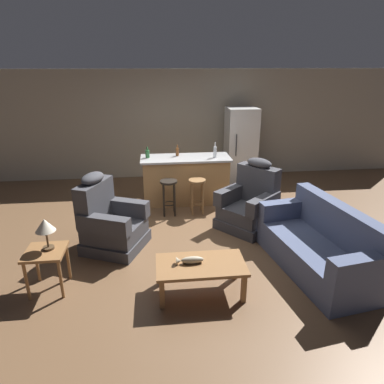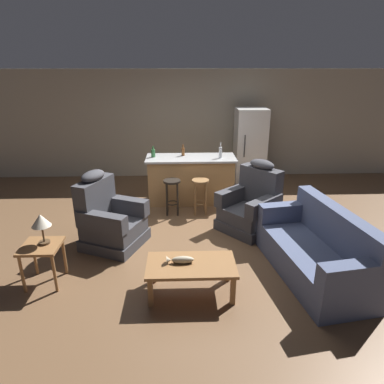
{
  "view_description": "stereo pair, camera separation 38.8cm",
  "coord_description": "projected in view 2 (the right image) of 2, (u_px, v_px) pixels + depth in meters",
  "views": [
    {
      "loc": [
        -0.6,
        -5.29,
        2.73
      ],
      "look_at": [
        -0.03,
        -0.1,
        0.75
      ],
      "focal_mm": 32.0,
      "sensor_mm": 36.0,
      "label": 1
    },
    {
      "loc": [
        -0.22,
        -5.32,
        2.73
      ],
      "look_at": [
        -0.03,
        -0.1,
        0.75
      ],
      "focal_mm": 32.0,
      "sensor_mm": 36.0,
      "label": 2
    }
  ],
  "objects": [
    {
      "name": "recliner_near_lamp",
      "position": [
        109.0,
        220.0,
        5.37
      ],
      "size": [
        1.1,
        1.1,
        1.2
      ],
      "rotation": [
        0.0,
        0.0,
        -0.4
      ],
      "color": "#3D3D42",
      "rests_on": "ground_plane"
    },
    {
      "name": "fish_figurine",
      "position": [
        180.0,
        260.0,
        4.2
      ],
      "size": [
        0.34,
        0.1,
        0.1
      ],
      "color": "#4C3823",
      "rests_on": "coffee_table"
    },
    {
      "name": "bar_stool_left",
      "position": [
        172.0,
        191.0,
        6.44
      ],
      "size": [
        0.32,
        0.32,
        0.68
      ],
      "color": "black",
      "rests_on": "ground_plane"
    },
    {
      "name": "bar_stool_right",
      "position": [
        200.0,
        190.0,
        6.46
      ],
      "size": [
        0.32,
        0.32,
        0.68
      ],
      "color": "olive",
      "rests_on": "ground_plane"
    },
    {
      "name": "bottle_tall_green",
      "position": [
        153.0,
        153.0,
        6.86
      ],
      "size": [
        0.08,
        0.08,
        0.22
      ],
      "color": "#2D6B38",
      "rests_on": "kitchen_island"
    },
    {
      "name": "bottle_short_amber",
      "position": [
        183.0,
        151.0,
        6.96
      ],
      "size": [
        0.06,
        0.06,
        0.23
      ],
      "color": "brown",
      "rests_on": "kitchen_island"
    },
    {
      "name": "coffee_table",
      "position": [
        191.0,
        268.0,
        4.22
      ],
      "size": [
        1.1,
        0.6,
        0.42
      ],
      "color": "olive",
      "rests_on": "ground_plane"
    },
    {
      "name": "bottle_wine_dark",
      "position": [
        220.0,
        152.0,
        6.77
      ],
      "size": [
        0.06,
        0.06,
        0.31
      ],
      "color": "silver",
      "rests_on": "kitchen_island"
    },
    {
      "name": "recliner_near_island",
      "position": [
        251.0,
        206.0,
        5.89
      ],
      "size": [
        1.18,
        1.18,
        1.2
      ],
      "rotation": [
        0.0,
        0.0,
        3.85
      ],
      "color": "#3D3D42",
      "rests_on": "ground_plane"
    },
    {
      "name": "ground_plane",
      "position": [
        193.0,
        230.0,
        5.95
      ],
      "size": [
        12.0,
        12.0,
        0.0
      ],
      "color": "brown"
    },
    {
      "name": "back_wall",
      "position": [
        188.0,
        125.0,
        8.41
      ],
      "size": [
        12.0,
        0.05,
        2.6
      ],
      "color": "#A89E89",
      "rests_on": "ground_plane"
    },
    {
      "name": "end_table",
      "position": [
        42.0,
        252.0,
        4.38
      ],
      "size": [
        0.48,
        0.48,
        0.56
      ],
      "color": "olive",
      "rests_on": "ground_plane"
    },
    {
      "name": "couch",
      "position": [
        317.0,
        252.0,
        4.61
      ],
      "size": [
        1.13,
        2.01,
        0.94
      ],
      "rotation": [
        0.0,
        0.0,
        3.3
      ],
      "color": "#4C5675",
      "rests_on": "ground_plane"
    },
    {
      "name": "table_lamp",
      "position": [
        41.0,
        222.0,
        4.27
      ],
      "size": [
        0.24,
        0.24,
        0.41
      ],
      "color": "#4C3823",
      "rests_on": "end_table"
    },
    {
      "name": "refrigerator",
      "position": [
        250.0,
        146.0,
        8.07
      ],
      "size": [
        0.7,
        0.69,
        1.76
      ],
      "color": "white",
      "rests_on": "ground_plane"
    },
    {
      "name": "kitchen_island",
      "position": [
        191.0,
        179.0,
        7.04
      ],
      "size": [
        1.8,
        0.7,
        0.95
      ],
      "color": "#AD7F4C",
      "rests_on": "ground_plane"
    }
  ]
}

